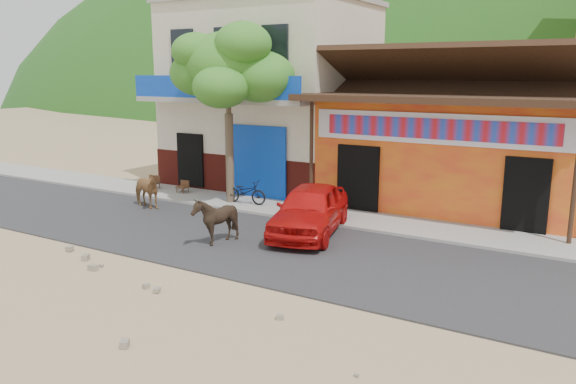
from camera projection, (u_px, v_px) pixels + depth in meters
name	position (u px, v px, depth m)	size (l,w,h in m)	color
ground	(243.00, 284.00, 12.07)	(120.00, 120.00, 0.00)	#9E825B
road	(300.00, 252.00, 14.17)	(60.00, 5.00, 0.04)	#28282B
sidewalk	(357.00, 220.00, 17.11)	(60.00, 2.00, 0.12)	gray
dance_club	(459.00, 152.00, 19.12)	(8.00, 6.00, 3.60)	orange
cafe_building	(273.00, 97.00, 22.50)	(7.00, 6.00, 7.00)	beige
hillside	(571.00, 9.00, 68.49)	(100.00, 40.00, 24.00)	#194C14
tree	(229.00, 114.00, 18.59)	(3.00, 3.00, 6.00)	#2D721E
cow_tan	(144.00, 189.00, 18.60)	(0.66, 1.45, 1.22)	olive
cow_dark	(216.00, 220.00, 14.64)	(1.04, 1.17, 1.29)	black
red_car	(310.00, 209.00, 15.58)	(1.63, 4.05, 1.38)	red
scooter	(245.00, 192.00, 18.87)	(0.53, 1.52, 0.80)	black
cafe_chair_left	(153.00, 177.00, 21.29)	(0.42, 0.42, 0.90)	#482318
cafe_chair_right	(182.00, 182.00, 20.63)	(0.37, 0.37, 0.80)	#452417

